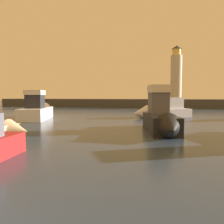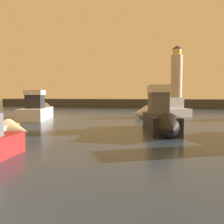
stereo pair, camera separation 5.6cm
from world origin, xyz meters
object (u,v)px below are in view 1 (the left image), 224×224
Objects in this scene: lighthouse at (176,74)px; motorboat_4 at (39,110)px; motorboat_2 at (161,117)px; motorboat_1 at (160,111)px.

lighthouse reaches higher than motorboat_4.
motorboat_2 is 17.80m from motorboat_4.
motorboat_4 is at bearing -120.20° from lighthouse.
motorboat_4 is at bearing -163.30° from motorboat_1.
motorboat_2 is at bearing -26.56° from motorboat_4.
lighthouse is 38.07m from motorboat_4.
motorboat_1 is 12.65m from motorboat_2.
motorboat_2 reaches higher than motorboat_1.
lighthouse is at bearing 85.93° from motorboat_2.
motorboat_4 reaches higher than motorboat_1.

